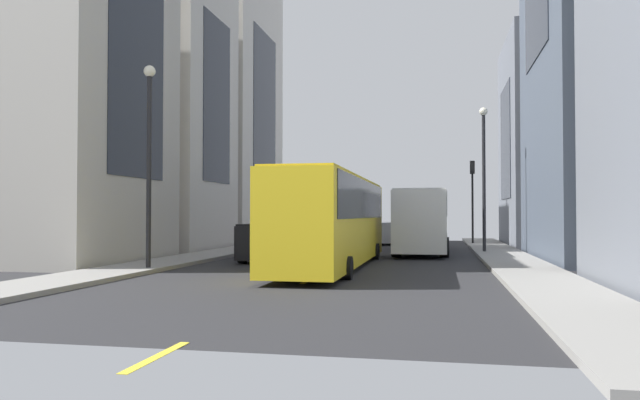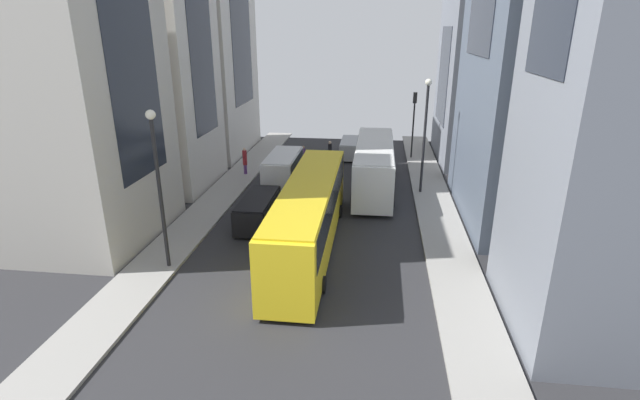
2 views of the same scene
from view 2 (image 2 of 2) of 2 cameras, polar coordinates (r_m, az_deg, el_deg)
name	(u,v)px [view 2 (image 2 of 2)]	position (r m, az deg, el deg)	size (l,w,h in m)	color
ground_plane	(322,209)	(30.34, 0.30, -1.12)	(40.99, 40.99, 0.00)	#28282B
sidewalk_west	(437,213)	(30.39, 13.97, -1.56)	(2.52, 44.00, 0.15)	gray
sidewalk_east	(214,203)	(31.92, -12.70, -0.40)	(2.52, 44.00, 0.15)	gray
lane_stripe_0	(346,138)	(50.41, 3.12, 7.50)	(0.16, 2.00, 0.01)	yellow
lane_stripe_1	(337,165)	(40.26, 2.06, 4.27)	(0.16, 2.00, 0.01)	yellow
lane_stripe_2	(322,209)	(30.34, 0.30, -1.11)	(0.16, 2.00, 0.01)	yellow
lane_stripe_3	(294,296)	(21.00, -3.13, -11.47)	(0.16, 2.00, 0.01)	yellow
building_west_0	(501,76)	(43.59, 21.02, 13.79)	(9.50, 10.68, 14.31)	slate
building_east_0	(198,37)	(44.75, -14.53, 18.50)	(7.84, 10.32, 20.39)	beige
building_east_1	(149,61)	(35.73, -19.99, 15.54)	(7.68, 7.65, 17.71)	beige
building_east_2	(64,86)	(27.66, -28.50, 12.01)	(7.66, 8.66, 16.44)	#B7B2A8
city_bus_white	(374,162)	(33.76, 6.57, 4.55)	(2.80, 11.65, 3.35)	silver
streetcar_yellow	(309,210)	(24.39, -1.29, -1.21)	(2.70, 14.27, 3.59)	yellow
delivery_van_white	(283,169)	(33.83, -4.47, 3.78)	(2.25, 5.37, 2.58)	white
car_silver_0	(350,147)	(42.66, 3.69, 6.41)	(1.87, 4.47, 1.55)	#B7BABF
car_black_1	(258,209)	(27.92, -7.51, -1.03)	(1.95, 4.77, 1.70)	black
pedestrian_crossing_mid	(368,149)	(41.27, 5.80, 6.20)	(0.33, 0.33, 2.12)	gray
pedestrian_waiting_curb	(303,157)	(38.53, -2.01, 5.23)	(0.29, 0.29, 2.02)	gray
pedestrian_crossing_near	(245,160)	(37.40, -9.06, 4.76)	(0.34, 0.34, 2.08)	#593372
pedestrian_walking_far	(330,152)	(40.20, 1.20, 5.84)	(0.32, 0.32, 2.01)	#336B38
traffic_light_near_corner	(414,113)	(42.05, 11.29, 10.32)	(0.32, 0.44, 5.68)	black
streetlamp_near	(158,175)	(22.55, -19.00, 2.85)	(0.44, 0.44, 7.53)	black
streetlamp_far	(425,125)	(32.71, 12.60, 8.78)	(0.44, 0.44, 7.73)	black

